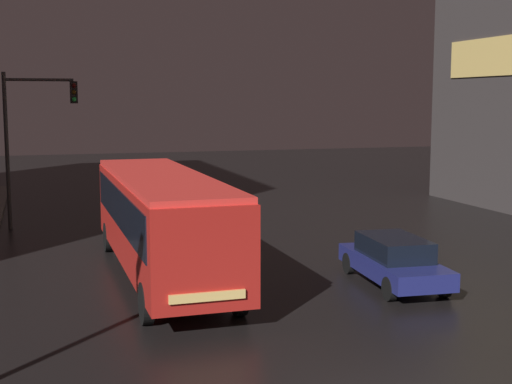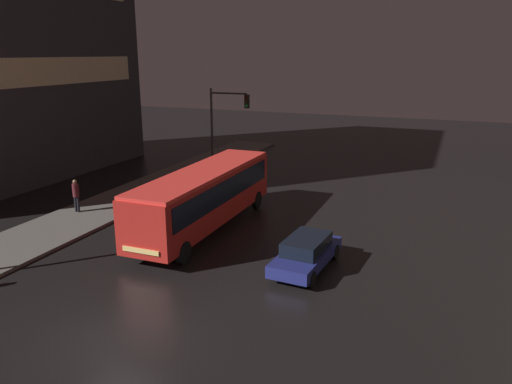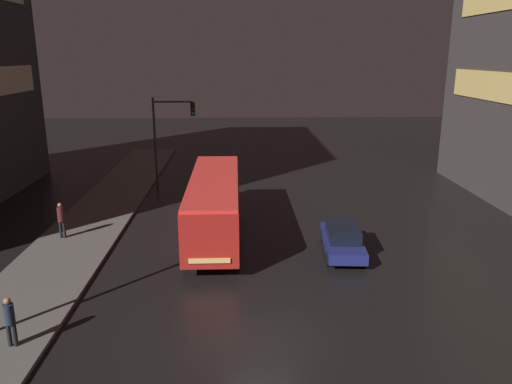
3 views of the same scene
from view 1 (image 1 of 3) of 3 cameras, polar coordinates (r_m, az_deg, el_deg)
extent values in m
cube|color=#AD1E19|center=(21.04, -7.58, -2.23)|extent=(2.52, 11.27, 2.37)
cube|color=black|center=(20.97, -7.60, -1.06)|extent=(2.58, 10.37, 1.10)
cube|color=red|center=(20.87, -7.64, 1.20)|extent=(2.47, 11.04, 0.16)
cube|color=#F4CC72|center=(15.81, -3.92, -8.34)|extent=(1.73, 0.11, 0.20)
cylinder|color=black|center=(17.53, -1.38, -8.27)|extent=(0.26, 1.00, 1.00)
cylinder|color=black|center=(17.07, -8.79, -8.79)|extent=(0.26, 1.00, 1.00)
cylinder|color=black|center=(25.55, -6.69, -3.31)|extent=(0.26, 1.00, 1.00)
cylinder|color=black|center=(25.23, -11.75, -3.56)|extent=(0.26, 1.00, 1.00)
cube|color=navy|center=(20.70, 10.95, -5.81)|extent=(2.03, 4.53, 0.50)
cube|color=black|center=(20.58, 10.99, -4.35)|extent=(1.63, 2.53, 0.58)
cylinder|color=black|center=(19.78, 14.79, -7.23)|extent=(0.25, 0.65, 0.64)
cylinder|color=black|center=(19.11, 10.64, -7.62)|extent=(0.25, 0.65, 0.64)
cylinder|color=black|center=(22.40, 11.18, -5.41)|extent=(0.25, 0.65, 0.64)
cylinder|color=black|center=(21.82, 7.44, -5.67)|extent=(0.25, 0.65, 0.64)
cylinder|color=#2D2D2D|center=(30.38, -19.30, 3.09)|extent=(0.16, 0.16, 6.32)
cylinder|color=#2D2D2D|center=(30.30, -16.97, 8.59)|extent=(2.69, 0.12, 0.12)
cube|color=black|center=(30.33, -14.37, 7.73)|extent=(0.30, 0.24, 0.90)
sphere|color=#390706|center=(30.20, -14.38, 8.26)|extent=(0.18, 0.18, 0.18)
sphere|color=#3B2B07|center=(30.19, -14.36, 7.73)|extent=(0.18, 0.18, 0.18)
sphere|color=green|center=(30.19, -14.34, 7.20)|extent=(0.18, 0.18, 0.18)
camera|label=2|loc=(15.31, 77.90, 14.80)|focal=35.00mm
camera|label=3|loc=(7.50, 118.56, 28.28)|focal=35.00mm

